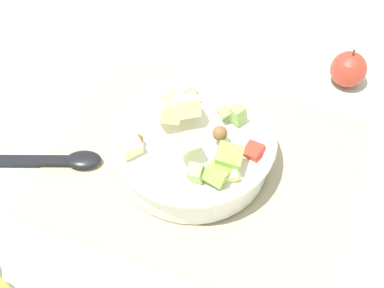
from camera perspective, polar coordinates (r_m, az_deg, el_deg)
ground_plane at (r=0.84m, az=1.11°, el=-2.39°), size 2.40×2.40×0.00m
placemat at (r=0.83m, az=1.12°, el=-2.27°), size 0.48×0.38×0.01m
salad_bowl at (r=0.80m, az=0.03°, el=-0.38°), size 0.25×0.25×0.11m
serving_spoon at (r=0.86m, az=-14.91°, el=-1.69°), size 0.22×0.10×0.01m
whole_apple at (r=0.98m, az=16.67°, el=7.81°), size 0.07×0.07×0.08m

